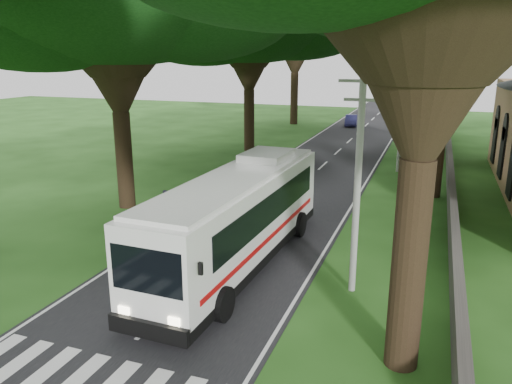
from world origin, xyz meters
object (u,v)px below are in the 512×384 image
(pole_mid, at_px, (402,114))
(pole_far, at_px, (416,93))
(pedestrian, at_px, (167,206))
(distant_car_b, at_px, (351,120))
(distant_car_c, at_px, (394,112))
(coach_bus, at_px, (239,217))
(pole_near, at_px, (358,178))

(pole_mid, height_order, pole_far, same)
(pole_mid, height_order, pedestrian, pole_mid)
(distant_car_b, xyz_separation_m, distant_car_c, (3.96, 10.34, 0.01))
(coach_bus, distance_m, distant_car_c, 52.11)
(pedestrian, bearing_deg, pole_mid, -28.82)
(distant_car_b, bearing_deg, pole_near, -87.64)
(distant_car_b, height_order, distant_car_c, distant_car_c)
(pole_far, xyz_separation_m, pedestrian, (-10.02, -35.63, -3.34))
(pole_mid, height_order, coach_bus, pole_mid)
(pole_near, bearing_deg, pole_far, 90.00)
(pole_mid, distance_m, coach_bus, 19.89)
(coach_bus, distance_m, pedestrian, 6.52)
(coach_bus, xyz_separation_m, pedestrian, (-5.33, 3.58, -1.18))
(distant_car_b, relative_size, pedestrian, 2.27)
(distant_car_c, xyz_separation_m, pedestrian, (-6.84, -48.49, 0.17))
(pole_near, xyz_separation_m, distant_car_c, (-3.18, 52.86, -3.51))
(pole_mid, bearing_deg, pedestrian, -122.67)
(pole_mid, relative_size, distant_car_c, 1.81)
(pole_far, xyz_separation_m, coach_bus, (-4.70, -39.20, -2.16))
(pole_near, relative_size, distant_car_b, 2.09)
(pole_mid, bearing_deg, coach_bus, -103.75)
(pole_near, height_order, pedestrian, pole_near)
(coach_bus, bearing_deg, pole_near, -7.57)
(pole_near, bearing_deg, coach_bus, 170.39)
(pole_mid, xyz_separation_m, distant_car_b, (-7.13, 22.52, -3.52))
(pole_far, bearing_deg, pedestrian, -105.71)
(pole_near, xyz_separation_m, pole_far, (0.00, 40.00, 0.00))
(coach_bus, distance_m, distant_car_b, 41.82)
(pole_near, distance_m, coach_bus, 5.23)
(pole_near, height_order, coach_bus, pole_near)
(distant_car_b, xyz_separation_m, pedestrian, (-2.89, -38.15, 0.18))
(pole_near, distance_m, pole_mid, 20.00)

